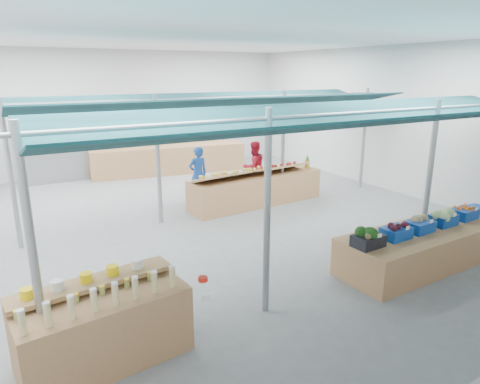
{
  "coord_description": "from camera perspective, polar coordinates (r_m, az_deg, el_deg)",
  "views": [
    {
      "loc": [
        -4.2,
        -8.75,
        3.44
      ],
      "look_at": [
        -0.05,
        -1.6,
        1.12
      ],
      "focal_mm": 32.0,
      "sensor_mm": 36.0,
      "label": 1
    }
  ],
  "objects": [
    {
      "name": "sparrow",
      "position": [
        7.12,
        16.67,
        -5.7
      ],
      "size": [
        0.12,
        0.09,
        0.11
      ],
      "rotation": [
        0.0,
        0.0,
        0.04
      ],
      "color": "brown",
      "rests_on": "crate_broccoli"
    },
    {
      "name": "crate_celeriac",
      "position": [
        8.32,
        22.84,
        -3.95
      ],
      "size": [
        0.51,
        0.41,
        0.31
      ],
      "rotation": [
        0.0,
        0.0,
        0.04
      ],
      "color": "navy",
      "rests_on": "veg_counter"
    },
    {
      "name": "bottle_shelf",
      "position": [
        5.69,
        -17.77,
        -16.59
      ],
      "size": [
        2.06,
        1.36,
        1.16
      ],
      "rotation": [
        0.0,
        0.0,
        0.11
      ],
      "color": "#976B42",
      "rests_on": "floor"
    },
    {
      "name": "awnings",
      "position": [
        8.6,
        5.21,
        11.19
      ],
      "size": [
        9.5,
        7.08,
        0.3
      ],
      "color": "#0A252C",
      "rests_on": "pole_grid"
    },
    {
      "name": "crate_carrots",
      "position": [
        9.43,
        27.73,
        -2.51
      ],
      "size": [
        0.51,
        0.41,
        0.29
      ],
      "rotation": [
        0.0,
        0.0,
        0.04
      ],
      "color": "navy",
      "rests_on": "veg_counter"
    },
    {
      "name": "floor",
      "position": [
        10.3,
        -4.25,
        -3.91
      ],
      "size": [
        13.0,
        13.0,
        0.0
      ],
      "primitive_type": "plane",
      "color": "slate",
      "rests_on": "ground"
    },
    {
      "name": "crate_broccoli",
      "position": [
        7.34,
        16.74,
        -5.82
      ],
      "size": [
        0.51,
        0.41,
        0.35
      ],
      "rotation": [
        0.0,
        0.0,
        0.04
      ],
      "color": "black",
      "rests_on": "veg_counter"
    },
    {
      "name": "apple_heap_red",
      "position": [
        11.73,
        5.53,
        3.46
      ],
      "size": [
        1.57,
        0.87,
        0.27
      ],
      "rotation": [
        0.0,
        0.0,
        0.12
      ],
      "color": "#997247",
      "rests_on": "fruit_counter"
    },
    {
      "name": "pole_grid",
      "position": [
        8.72,
        5.05,
        4.84
      ],
      "size": [
        10.0,
        4.6,
        3.0
      ],
      "color": "gray",
      "rests_on": "floor"
    },
    {
      "name": "fruit_counter",
      "position": [
        11.48,
        2.2,
        0.32
      ],
      "size": [
        3.83,
        1.12,
        0.81
      ],
      "primitive_type": "cube",
      "rotation": [
        0.0,
        0.0,
        0.06
      ],
      "color": "#976B42",
      "rests_on": "floor"
    },
    {
      "name": "vendor_right",
      "position": [
        12.61,
        1.86,
        3.37
      ],
      "size": [
        0.77,
        0.61,
        1.51
      ],
      "primitive_type": "imported",
      "rotation": [
        0.0,
        0.0,
        3.2
      ],
      "color": "#AC1527",
      "rests_on": "floor"
    },
    {
      "name": "back_shelving_right",
      "position": [
        16.18,
        -7.31,
        6.87
      ],
      "size": [
        2.0,
        0.5,
        2.0
      ],
      "primitive_type": "cube",
      "color": "#B23F33",
      "rests_on": "floor"
    },
    {
      "name": "pineapple",
      "position": [
        12.33,
        8.97,
        4.02
      ],
      "size": [
        0.14,
        0.14,
        0.39
      ],
      "rotation": [
        0.0,
        0.0,
        0.12
      ],
      "color": "#8C6019",
      "rests_on": "fruit_counter"
    },
    {
      "name": "crate_cabbage",
      "position": [
        8.86,
        25.46,
        -3.0
      ],
      "size": [
        0.51,
        0.41,
        0.35
      ],
      "rotation": [
        0.0,
        0.0,
        0.04
      ],
      "color": "navy",
      "rests_on": "veg_counter"
    },
    {
      "name": "crate_stack",
      "position": [
        10.6,
        28.57,
        -3.41
      ],
      "size": [
        0.57,
        0.43,
        0.65
      ],
      "primitive_type": "cube",
      "rotation": [
        0.0,
        0.0,
        -0.1
      ],
      "color": "navy",
      "rests_on": "floor"
    },
    {
      "name": "far_counter",
      "position": [
        15.35,
        -9.44,
        4.33
      ],
      "size": [
        5.43,
        1.83,
        0.96
      ],
      "primitive_type": "cube",
      "rotation": [
        0.0,
        0.0,
        -0.15
      ],
      "color": "#976B42",
      "rests_on": "floor"
    },
    {
      "name": "apple_heap_yellow",
      "position": [
        10.78,
        -1.38,
        2.44
      ],
      "size": [
        1.97,
        0.92,
        0.27
      ],
      "rotation": [
        0.0,
        0.0,
        0.12
      ],
      "color": "#997247",
      "rests_on": "fruit_counter"
    },
    {
      "name": "veg_counter",
      "position": [
        8.64,
        23.27,
        -6.73
      ],
      "size": [
        3.52,
        1.24,
        0.68
      ],
      "primitive_type": "cube",
      "rotation": [
        0.0,
        0.0,
        0.02
      ],
      "color": "#976B42",
      "rests_on": "floor"
    },
    {
      "name": "vendor_left",
      "position": [
        11.78,
        -5.6,
        2.42
      ],
      "size": [
        0.57,
        0.39,
        1.51
      ],
      "primitive_type": "imported",
      "rotation": [
        0.0,
        0.0,
        3.2
      ],
      "color": "#174396",
      "rests_on": "floor"
    },
    {
      "name": "pole_ribbon",
      "position": [
        5.15,
        -4.94,
        -11.72
      ],
      "size": [
        0.12,
        0.12,
        0.28
      ],
      "color": "red",
      "rests_on": "pole_grid"
    },
    {
      "name": "crate_beets",
      "position": [
        7.84,
        20.09,
        -4.92
      ],
      "size": [
        0.51,
        0.41,
        0.29
      ],
      "rotation": [
        0.0,
        0.0,
        0.04
      ],
      "color": "navy",
      "rests_on": "veg_counter"
    },
    {
      "name": "hall",
      "position": [
        11.05,
        -7.87,
        11.39
      ],
      "size": [
        13.0,
        13.0,
        13.0
      ],
      "color": "silver",
      "rests_on": "ground"
    },
    {
      "name": "back_shelving_left",
      "position": [
        15.05,
        -23.33,
        5.05
      ],
      "size": [
        2.0,
        0.5,
        2.0
      ],
      "primitive_type": "cube",
      "color": "#B23F33",
      "rests_on": "floor"
    }
  ]
}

